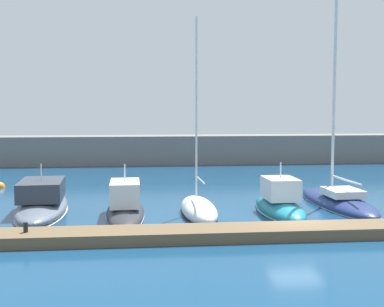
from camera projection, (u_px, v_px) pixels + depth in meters
The scene contains 10 objects.
ground_plane at pixel (296, 228), 25.53m from camera, with size 120.00×120.00×0.00m, color navy.
dock_pier at pixel (306, 231), 23.93m from camera, with size 39.54×2.11×0.52m, color brown.
breakwater_seawall at pixel (211, 149), 55.33m from camera, with size 108.00×3.76×3.01m, color slate.
motorboat_slate_second at pixel (42, 203), 29.47m from camera, with size 3.32×9.30×3.06m.
motorboat_charcoal_third at pixel (125, 207), 28.76m from camera, with size 2.24×8.31×3.24m.
sailboat_white_fourth at pixel (199, 209), 28.49m from camera, with size 2.03×6.33×11.26m.
motorboat_teal_fifth at pixel (280, 204), 29.29m from camera, with size 2.28×6.95×3.24m.
sailboat_navy_sixth at pixel (338, 200), 31.50m from camera, with size 3.02×9.76×16.59m.
mooring_buoy_orange at pixel (0, 187), 38.57m from camera, with size 0.84×0.84×0.84m, color orange.
dock_bollard at pixel (26, 227), 22.57m from camera, with size 0.20×0.20×0.44m, color black.
Camera 1 is at (-7.73, -24.42, 5.97)m, focal length 48.24 mm.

